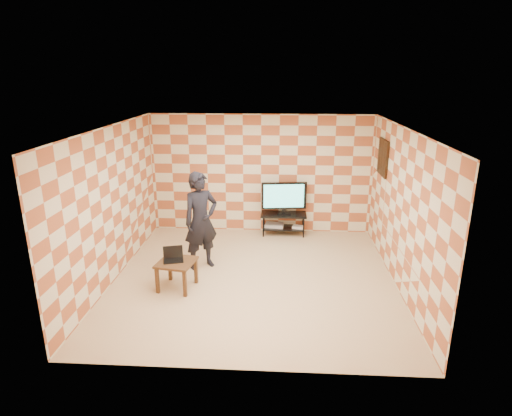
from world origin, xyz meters
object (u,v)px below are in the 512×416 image
at_px(tv_stand, 284,219).
at_px(tv, 284,197).
at_px(side_table, 177,266).
at_px(person, 201,221).

height_order(tv_stand, tv, tv).
height_order(tv, side_table, tv).
distance_m(tv, side_table, 3.28).
xyz_separation_m(tv, side_table, (-1.83, -2.67, -0.50)).
bearing_deg(side_table, person, 72.46).
bearing_deg(person, side_table, -144.22).
xyz_separation_m(tv_stand, side_table, (-1.83, -2.67, 0.05)).
height_order(tv_stand, side_table, same).
bearing_deg(side_table, tv_stand, 55.64).
bearing_deg(tv, person, -130.87).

